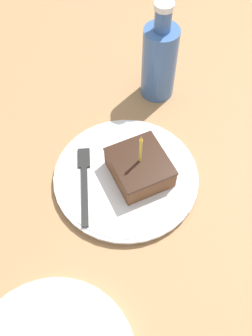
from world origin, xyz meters
TOP-DOWN VIEW (x-y plane):
  - ground_plane at (0.00, 0.00)m, footprint 2.40×2.40m
  - plate at (-0.02, -0.01)m, footprint 0.28×0.28m
  - cake_slice at (0.00, -0.02)m, footprint 0.10×0.11m
  - fork at (-0.10, 0.01)m, footprint 0.08×0.17m
  - bottle at (0.14, 0.18)m, footprint 0.07×0.07m

SIDE VIEW (x-z plane):
  - ground_plane at x=0.00m, z-range -0.04..0.00m
  - plate at x=-0.02m, z-range 0.00..0.02m
  - fork at x=-0.10m, z-range 0.02..0.02m
  - cake_slice at x=0.00m, z-range -0.02..0.10m
  - bottle at x=0.14m, z-range -0.02..0.21m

